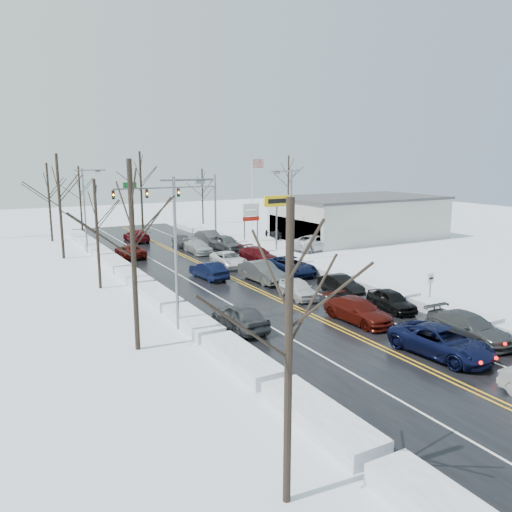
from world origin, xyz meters
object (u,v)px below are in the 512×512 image
traffic_signal_mast (178,196)px  dealership_building (359,217)px  flagpole (253,188)px  oncoming_car_0 (209,279)px  tires_plus_sign (277,205)px

traffic_signal_mast → dealership_building: bearing=-25.9°
flagpole → oncoming_car_0: flagpole is taller
traffic_signal_mast → oncoming_car_0: (-5.23, -21.19, -5.48)m
tires_plus_sign → oncoming_car_0: (-12.28, -9.20, -4.99)m
traffic_signal_mast → dealership_building: 23.01m
tires_plus_sign → flagpole: bearing=71.6°
dealership_building → oncoming_car_0: dealership_building is taller
flagpole → oncoming_car_0: bearing=-126.2°
dealership_building → oncoming_car_0: 28.22m
flagpole → tires_plus_sign: bearing=-108.4°
tires_plus_sign → dealership_building: (13.48, 2.01, -2.34)m
tires_plus_sign → oncoming_car_0: 16.14m
traffic_signal_mast → flagpole: (11.72, 2.01, 0.45)m
traffic_signal_mast → tires_plus_sign: (7.05, -12.00, -0.49)m
dealership_building → oncoming_car_0: bearing=-156.5°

